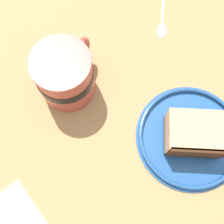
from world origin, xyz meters
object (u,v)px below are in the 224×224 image
Objects in this scene: cake_slice at (194,135)px; tea_mug at (65,74)px; small_plate at (190,137)px; teaspoon at (163,19)px.

tea_mug reaches higher than cake_slice.
tea_mug is (21.99, 4.21, 4.63)cm from small_plate.
teaspoon is at bearing -46.73° from cake_slice.
small_plate is at bearing 133.40° from teaspoon.
small_plate is 22.97cm from teaspoon.
tea_mug is (22.13, 3.98, 1.99)cm from cake_slice.
tea_mug is at bearing 10.20° from cake_slice.
small_plate is 22.86cm from tea_mug.
small_plate is 1.63× the size of cake_slice.
tea_mug reaches higher than teaspoon.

